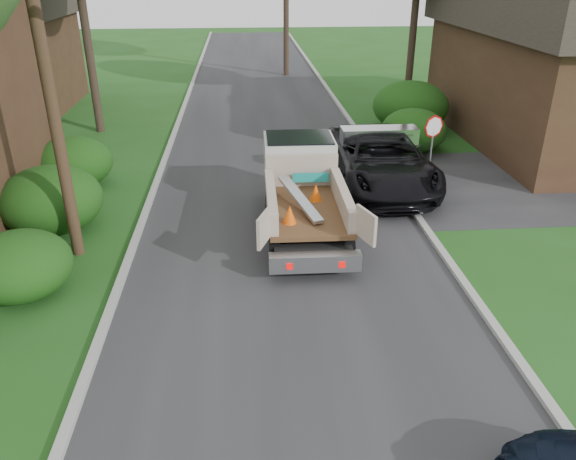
% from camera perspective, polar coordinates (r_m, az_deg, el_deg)
% --- Properties ---
extents(ground, '(120.00, 120.00, 0.00)m').
position_cam_1_polar(ground, '(11.12, 1.75, -13.41)').
color(ground, '#1E4C15').
rests_on(ground, ground).
extents(road, '(8.00, 90.00, 0.02)m').
position_cam_1_polar(road, '(19.87, -1.40, 5.06)').
color(road, '#28282B').
rests_on(road, ground).
extents(curb_left, '(0.20, 90.00, 0.12)m').
position_cam_1_polar(curb_left, '(20.06, -13.22, 4.74)').
color(curb_left, '#9E9E99').
rests_on(curb_left, ground).
extents(curb_right, '(0.20, 90.00, 0.12)m').
position_cam_1_polar(curb_right, '(20.48, 10.18, 5.46)').
color(curb_right, '#9E9E99').
rests_on(curb_right, ground).
extents(stop_sign, '(0.71, 0.32, 2.48)m').
position_cam_1_polar(stop_sign, '(19.36, 14.48, 9.22)').
color(stop_sign, slate).
rests_on(stop_sign, ground).
extents(utility_pole, '(2.42, 1.25, 10.00)m').
position_cam_1_polar(utility_pole, '(14.38, -23.67, 16.34)').
color(utility_pole, '#382619').
rests_on(utility_pole, ground).
extents(hedge_left_a, '(2.34, 2.34, 1.53)m').
position_cam_1_polar(hedge_left_a, '(14.12, -25.60, -3.29)').
color(hedge_left_a, '#18430F').
rests_on(hedge_left_a, ground).
extents(hedge_left_b, '(2.86, 2.86, 1.87)m').
position_cam_1_polar(hedge_left_b, '(17.14, -22.96, 2.83)').
color(hedge_left_b, '#18430F').
rests_on(hedge_left_b, ground).
extents(hedge_left_c, '(2.60, 2.60, 1.70)m').
position_cam_1_polar(hedge_left_c, '(20.39, -21.00, 6.40)').
color(hedge_left_c, '#18430F').
rests_on(hedge_left_c, ground).
extents(hedge_right_a, '(2.60, 2.60, 1.70)m').
position_cam_1_polar(hedge_right_a, '(23.45, 12.63, 9.87)').
color(hedge_right_a, '#18430F').
rests_on(hedge_right_a, ground).
extents(hedge_right_b, '(3.38, 3.38, 2.21)m').
position_cam_1_polar(hedge_right_b, '(26.36, 12.33, 12.20)').
color(hedge_right_b, '#18430F').
rests_on(hedge_right_b, ground).
extents(flatbed_truck, '(2.76, 5.91, 2.23)m').
position_cam_1_polar(flatbed_truck, '(16.41, 1.42, 5.01)').
color(flatbed_truck, black).
rests_on(flatbed_truck, ground).
extents(black_pickup, '(3.14, 6.65, 1.84)m').
position_cam_1_polar(black_pickup, '(19.49, 9.39, 7.15)').
color(black_pickup, black).
rests_on(black_pickup, ground).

